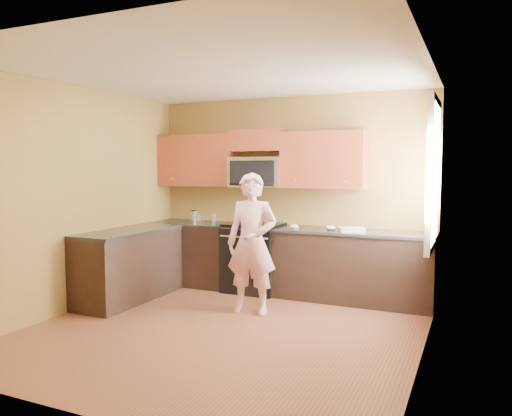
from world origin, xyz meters
The scene contains 27 objects.
floor centered at (0.00, 0.00, 0.00)m, with size 4.00×4.00×0.00m, color brown.
ceiling centered at (0.00, 0.00, 2.70)m, with size 4.00×4.00×0.00m, color white.
wall_back centered at (0.00, 2.00, 1.35)m, with size 4.00×4.00×0.00m, color olive.
wall_front centered at (0.00, -2.00, 1.35)m, with size 4.00×4.00×0.00m, color olive.
wall_left centered at (-2.00, 0.00, 1.35)m, with size 4.00×4.00×0.00m, color olive.
wall_right centered at (2.00, 0.00, 1.35)m, with size 4.00×4.00×0.00m, color olive.
cabinet_back_run centered at (0.00, 1.70, 0.44)m, with size 4.00×0.60×0.88m, color black.
cabinet_left_run centered at (-1.70, 0.60, 0.44)m, with size 0.60×1.60×0.88m, color black.
countertop_back centered at (0.00, 1.69, 0.90)m, with size 4.00×0.62×0.04m, color black.
countertop_left centered at (-1.69, 0.60, 0.90)m, with size 0.62×1.60×0.04m, color black.
stove centered at (-0.40, 1.68, 0.47)m, with size 0.76×0.65×0.95m, color black, non-canonical shape.
microwave centered at (-0.40, 1.80, 1.45)m, with size 0.76×0.40×0.42m, color silver, non-canonical shape.
upper_cab_left centered at (-1.39, 1.83, 1.45)m, with size 1.22×0.33×0.75m, color maroon, non-canonical shape.
upper_cab_right centered at (0.54, 1.83, 1.45)m, with size 1.12×0.33×0.75m, color maroon, non-canonical shape.
upper_cab_over_mw centered at (-0.40, 1.83, 2.10)m, with size 0.76×0.33×0.30m, color maroon.
window centered at (1.98, 1.20, 1.65)m, with size 0.06×1.06×1.66m, color white, non-canonical shape.
woman centered at (0.00, 0.73, 0.83)m, with size 0.61×0.40×1.67m, color pink.
frying_pan centered at (-0.29, 1.42, 0.95)m, with size 0.25×0.44×0.06m, color black, non-canonical shape.
butter_tub centered at (-0.15, 1.61, 0.92)m, with size 0.13×0.13×0.09m, color yellow, non-canonical shape.
toast_slice centered at (0.20, 1.63, 0.93)m, with size 0.11×0.11×0.01m, color #B27F47.
napkin_a centered at (0.23, 1.57, 0.95)m, with size 0.11×0.12×0.06m, color silver.
napkin_b centered at (0.71, 1.60, 0.95)m, with size 0.12×0.13×0.07m, color silver.
dish_towel centered at (0.99, 1.60, 0.95)m, with size 0.30×0.24×0.05m, color white.
travel_mug centered at (-1.44, 1.80, 0.92)m, with size 0.08×0.08×0.17m, color silver, non-canonical shape.
glass_a centered at (-1.13, 1.85, 0.98)m, with size 0.07×0.07×0.12m, color silver.
glass_b centered at (-1.34, 1.76, 0.98)m, with size 0.07×0.07×0.12m, color silver.
glass_c centered at (-0.72, 1.83, 0.98)m, with size 0.07×0.07×0.12m, color silver.
Camera 1 is at (2.42, -4.53, 1.74)m, focal length 34.71 mm.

